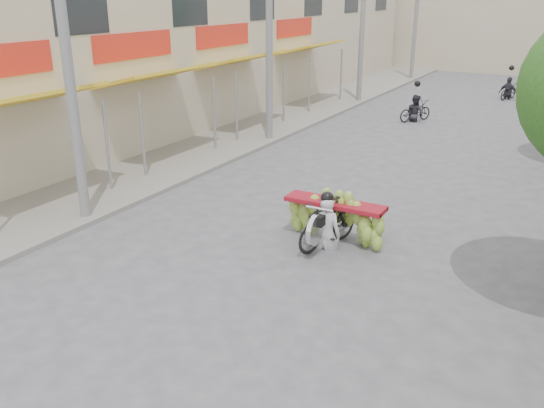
{
  "coord_description": "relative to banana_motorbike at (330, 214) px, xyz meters",
  "views": [
    {
      "loc": [
        4.84,
        -6.07,
        5.19
      ],
      "look_at": [
        -0.56,
        3.57,
        1.1
      ],
      "focal_mm": 38.0,
      "sensor_mm": 36.0,
      "label": 1
    }
  ],
  "objects": [
    {
      "name": "shophouse_row_left",
      "position": [
        -12.3,
        9.43,
        2.29
      ],
      "size": [
        9.77,
        40.0,
        6.0
      ],
      "color": "#BCAE94",
      "rests_on": "ground"
    },
    {
      "name": "bg_motorbike_a",
      "position": [
        -2.01,
        13.44,
        0.04
      ],
      "size": [
        1.29,
        1.65,
        1.95
      ],
      "color": "black",
      "rests_on": "ground"
    },
    {
      "name": "far_building",
      "position": [
        -0.32,
        33.45,
        2.79
      ],
      "size": [
        20.0,
        6.0,
        7.0
      ],
      "primitive_type": "cube",
      "color": "#BCAE94",
      "rests_on": "ground"
    },
    {
      "name": "ground",
      "position": [
        -0.32,
        -4.55,
        -0.71
      ],
      "size": [
        120.0,
        120.0,
        0.0
      ],
      "primitive_type": "plane",
      "color": "#57575D",
      "rests_on": "ground"
    },
    {
      "name": "utility_pole_mid",
      "position": [
        -5.72,
        7.45,
        3.31
      ],
      "size": [
        0.6,
        0.24,
        8.0
      ],
      "color": "slate",
      "rests_on": "ground"
    },
    {
      "name": "utility_pole_near",
      "position": [
        -5.72,
        -1.55,
        3.31
      ],
      "size": [
        0.6,
        0.24,
        8.0
      ],
      "color": "slate",
      "rests_on": "ground"
    },
    {
      "name": "banana_motorbike",
      "position": [
        0.0,
        0.0,
        0.0
      ],
      "size": [
        2.22,
        1.94,
        2.15
      ],
      "color": "black",
      "rests_on": "ground"
    },
    {
      "name": "bg_motorbike_c",
      "position": [
        0.63,
        20.98,
        0.12
      ],
      "size": [
        1.09,
        1.53,
        1.95
      ],
      "color": "black",
      "rests_on": "ground"
    },
    {
      "name": "sidewalk_left",
      "position": [
        -7.32,
        10.45,
        -0.65
      ],
      "size": [
        4.0,
        60.0,
        0.12
      ],
      "primitive_type": "cube",
      "color": "gray",
      "rests_on": "ground"
    },
    {
      "name": "utility_pole_back",
      "position": [
        -5.72,
        25.45,
        3.31
      ],
      "size": [
        0.6,
        0.24,
        8.0
      ],
      "color": "slate",
      "rests_on": "ground"
    },
    {
      "name": "utility_pole_far",
      "position": [
        -5.72,
        16.45,
        3.31
      ],
      "size": [
        0.6,
        0.24,
        8.0
      ],
      "color": "slate",
      "rests_on": "ground"
    }
  ]
}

